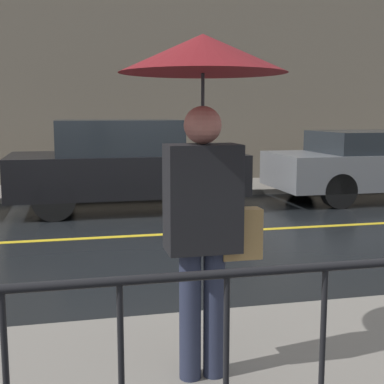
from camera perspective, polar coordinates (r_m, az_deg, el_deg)
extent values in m
plane|color=black|center=(7.45, -6.79, -4.72)|extent=(80.00, 80.00, 0.00)
cube|color=slate|center=(11.53, -9.05, 0.18)|extent=(28.00, 1.94, 0.11)
cube|color=gold|center=(7.45, -6.79, -4.69)|extent=(25.20, 0.12, 0.01)
cube|color=#706656|center=(12.64, -9.77, 15.94)|extent=(28.00, 0.30, 6.73)
cylinder|color=black|center=(2.08, 9.10, -8.24)|extent=(12.00, 0.04, 0.04)
cylinder|color=#23283D|center=(3.25, -0.20, -13.03)|extent=(0.13, 0.13, 0.79)
cylinder|color=#23283D|center=(3.29, 2.36, -12.81)|extent=(0.13, 0.13, 0.79)
cube|color=black|center=(3.08, 1.12, -0.66)|extent=(0.43, 0.26, 0.62)
sphere|color=#BC6F60|center=(3.05, 1.15, 7.15)|extent=(0.22, 0.22, 0.22)
cylinder|color=#262628|center=(3.05, 1.14, 5.92)|extent=(0.02, 0.02, 0.71)
cone|color=maroon|center=(3.06, 1.17, 14.55)|extent=(0.95, 0.95, 0.21)
cube|color=#9E7A47|center=(3.19, 5.21, -4.43)|extent=(0.24, 0.12, 0.30)
cube|color=black|center=(9.48, -6.94, 2.01)|extent=(4.01, 1.85, 0.69)
cube|color=#1E2328|center=(9.42, -7.99, 5.85)|extent=(2.09, 1.70, 0.59)
cylinder|color=black|center=(10.52, -0.63, 1.07)|extent=(0.68, 0.22, 0.68)
cylinder|color=black|center=(8.94, 1.60, -0.24)|extent=(0.68, 0.22, 0.68)
cylinder|color=black|center=(10.28, -14.31, 0.64)|extent=(0.68, 0.22, 0.68)
cylinder|color=black|center=(8.67, -14.53, -0.79)|extent=(0.68, 0.22, 0.68)
cube|color=#1E2328|center=(11.08, 19.23, 5.09)|extent=(2.37, 1.67, 0.41)
cylinder|color=black|center=(11.27, 11.56, 1.27)|extent=(0.63, 0.22, 0.63)
cylinder|color=black|center=(9.85, 15.39, 0.12)|extent=(0.63, 0.22, 0.63)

